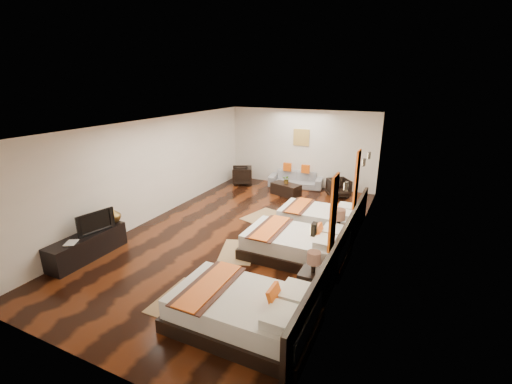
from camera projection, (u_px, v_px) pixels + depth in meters
The scene contains 30 objects.
floor at pixel (242, 233), 8.94m from camera, with size 5.50×9.50×0.01m, color black.
ceiling at pixel (240, 124), 8.07m from camera, with size 5.50×9.50×0.01m, color white.
back_wall at pixel (301, 148), 12.58m from camera, with size 5.50×0.01×2.80m, color silver.
left_wall at pixel (154, 169), 9.62m from camera, with size 0.01×9.50×2.80m, color silver.
right_wall at pixel (354, 196), 7.39m from camera, with size 0.01×9.50×2.80m, color silver.
headboard_panel at pixel (341, 252), 7.01m from camera, with size 0.08×6.60×0.90m, color black.
bed_near at pixel (244, 311), 5.44m from camera, with size 2.32×1.46×0.89m.
bed_mid at pixel (297, 244), 7.64m from camera, with size 2.29×1.44×0.87m.
bed_far at pixel (319, 218), 9.22m from camera, with size 2.03×1.28×0.78m.
nightstand_a at pixel (312, 281), 6.22m from camera, with size 0.46×0.46×0.91m.
nightstand_b at pixel (338, 235), 7.98m from camera, with size 0.50×0.50×0.99m.
jute_mat_near at pixel (181, 299), 6.23m from camera, with size 0.75×1.20×0.01m, color #93734B.
jute_mat_mid at pixel (237, 252), 7.94m from camera, with size 0.75×1.20×0.01m, color #93734B.
jute_mat_far at pixel (263, 216), 10.01m from camera, with size 0.75×1.20×0.01m, color #93734B.
tv_console at pixel (88, 246), 7.63m from camera, with size 0.50×1.80×0.55m, color black.
tv at pixel (94, 221), 7.63m from camera, with size 0.85×0.11×0.49m, color black.
book at pixel (66, 243), 7.12m from camera, with size 0.22×0.29×0.03m, color black.
figurine at pixel (113, 215), 8.17m from camera, with size 0.36×0.36×0.37m, color brown.
sofa at pixel (296, 179), 12.69m from camera, with size 1.95×0.76×0.57m, color gray.
armchair_left at pixel (242, 175), 13.03m from camera, with size 0.71×0.73×0.67m, color black.
armchair_right at pixel (339, 188), 11.63m from camera, with size 0.66×0.68×0.62m, color black.
coffee_table at pixel (286, 189), 11.82m from camera, with size 1.00×0.50×0.40m, color black.
table_plant at pixel (287, 179), 11.71m from camera, with size 0.27×0.23×0.30m, color #315F1F.
orange_panel_a at pixel (333, 213), 5.67m from camera, with size 0.04×0.40×1.30m, color #D86014.
orange_panel_b at pixel (357, 180), 7.56m from camera, with size 0.04×0.40×1.30m, color #D86014.
sconce_near at pixel (314, 229), 4.69m from camera, with size 0.07×0.12×0.18m.
sconce_mid at pixel (346, 186), 6.58m from camera, with size 0.07×0.12×0.18m.
sconce_far at pixel (364, 162), 8.47m from camera, with size 0.07×0.12×0.18m.
sconce_lounge at pixel (369, 155), 9.24m from camera, with size 0.07×0.12×0.18m.
gold_artwork at pixel (301, 137), 12.44m from camera, with size 0.60×0.04×0.60m, color #AD873F.
Camera 1 is at (3.83, -7.22, 3.79)m, focal length 24.08 mm.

